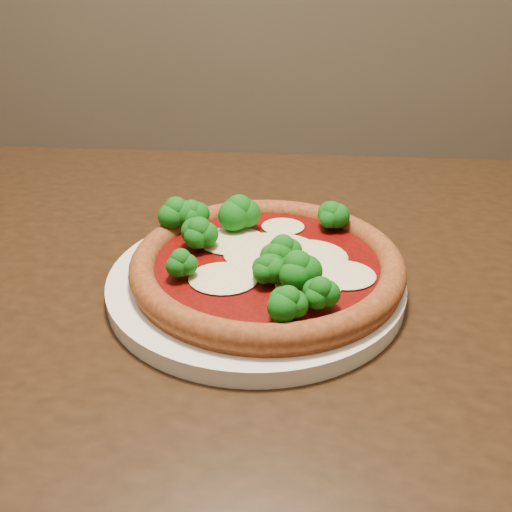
{
  "coord_description": "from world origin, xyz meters",
  "views": [
    {
      "loc": [
        0.28,
        -0.73,
        1.08
      ],
      "look_at": [
        0.26,
        -0.22,
        0.79
      ],
      "focal_mm": 40.0,
      "sensor_mm": 36.0,
      "label": 1
    }
  ],
  "objects": [
    {
      "name": "dining_table",
      "position": [
        0.24,
        -0.19,
        0.65
      ],
      "size": [
        1.2,
        0.88,
        0.75
      ],
      "rotation": [
        0.0,
        0.0,
        -0.04
      ],
      "color": "black",
      "rests_on": "floor"
    },
    {
      "name": "plate",
      "position": [
        0.26,
        -0.22,
        0.76
      ],
      "size": [
        0.31,
        0.31,
        0.02
      ],
      "primitive_type": "cylinder",
      "color": "silver",
      "rests_on": "dining_table"
    },
    {
      "name": "pizza",
      "position": [
        0.27,
        -0.21,
        0.78
      ],
      "size": [
        0.28,
        0.28,
        0.06
      ],
      "rotation": [
        0.0,
        0.0,
        -0.27
      ],
      "color": "brown",
      "rests_on": "plate"
    }
  ]
}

